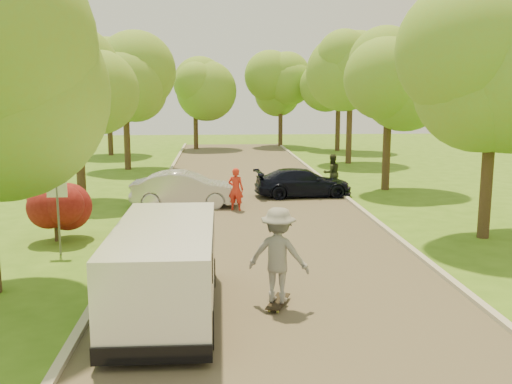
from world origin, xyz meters
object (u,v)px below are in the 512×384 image
object	(u,v)px
street_sign	(57,199)
silver_sedan	(185,189)
minivan	(165,268)
person_olive	(332,173)
longboard	(278,302)
dark_sedan	(303,183)
skateboarder	(278,255)
person_striped	(236,189)

from	to	relation	value
street_sign	silver_sedan	xyz separation A→B (m)	(3.14, 6.64, -0.87)
minivan	person_olive	size ratio (longest dim) A/B	2.92
minivan	longboard	distance (m)	2.47
dark_sedan	skateboarder	xyz separation A→B (m)	(-2.49, -12.79, 0.52)
person_olive	person_striped	bearing A→B (deg)	25.77
skateboarder	person_striped	size ratio (longest dim) A/B	1.22
silver_sedan	dark_sedan	size ratio (longest dim) A/B	1.01
longboard	person_olive	size ratio (longest dim) A/B	0.62
silver_sedan	person_olive	size ratio (longest dim) A/B	2.48
minivan	dark_sedan	distance (m)	13.88
longboard	skateboarder	world-z (taller)	skateboarder
longboard	dark_sedan	bearing A→B (deg)	-80.10
dark_sedan	skateboarder	distance (m)	13.04
skateboarder	person_striped	distance (m)	10.03
longboard	skateboarder	bearing A→B (deg)	-95.64
silver_sedan	person_striped	size ratio (longest dim) A/B	2.57
silver_sedan	longboard	distance (m)	11.26
minivan	dark_sedan	xyz separation A→B (m)	(4.80, 13.02, -0.37)
person_olive	skateboarder	bearing A→B (deg)	58.39
silver_sedan	person_olive	distance (m)	7.14
dark_sedan	person_olive	bearing A→B (deg)	-55.40
dark_sedan	skateboarder	world-z (taller)	skateboarder
minivan	person_striped	world-z (taller)	minivan
street_sign	person_olive	size ratio (longest dim) A/B	1.28
street_sign	longboard	distance (m)	7.23
longboard	skateboarder	xyz separation A→B (m)	(0.00, 0.00, 1.02)
street_sign	person_striped	bearing A→B (deg)	48.14
street_sign	person_striped	xyz separation A→B (m)	(5.09, 5.68, -0.74)
dark_sedan	person_striped	distance (m)	4.11
minivan	longboard	size ratio (longest dim) A/B	4.70
street_sign	dark_sedan	size ratio (longest dim) A/B	0.52
longboard	person_striped	distance (m)	10.05
dark_sedan	person_striped	bearing A→B (deg)	128.64
minivan	skateboarder	world-z (taller)	skateboarder
street_sign	person_olive	world-z (taller)	street_sign
street_sign	person_striped	distance (m)	7.66
street_sign	longboard	xyz separation A→B (m)	(5.61, -4.33, -1.45)
longboard	minivan	bearing A→B (deg)	26.66
silver_sedan	dark_sedan	xyz separation A→B (m)	(4.96, 1.82, -0.09)
silver_sedan	street_sign	bearing A→B (deg)	157.35
minivan	person_striped	bearing A→B (deg)	80.60
street_sign	longboard	size ratio (longest dim) A/B	2.06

